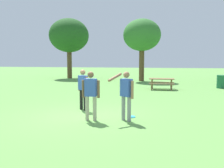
{
  "coord_description": "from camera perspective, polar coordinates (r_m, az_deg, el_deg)",
  "views": [
    {
      "loc": [
        2.89,
        -7.9,
        1.99
      ],
      "look_at": [
        0.55,
        1.86,
        1.0
      ],
      "focal_mm": 37.86,
      "sensor_mm": 36.0,
      "label": 1
    }
  ],
  "objects": [
    {
      "name": "ground_plane",
      "position": [
        8.64,
        -6.49,
        -7.72
      ],
      "size": [
        120.0,
        120.0,
        0.0
      ],
      "primitive_type": "plane",
      "color": "#609947"
    },
    {
      "name": "person_thrower",
      "position": [
        9.58,
        -7.02,
        -0.69
      ],
      "size": [
        0.52,
        0.39,
        1.64
      ],
      "color": "black",
      "rests_on": "ground"
    },
    {
      "name": "person_catcher",
      "position": [
        7.77,
        3.41,
        -1.98
      ],
      "size": [
        0.83,
        0.55,
        1.64
      ],
      "color": "gray",
      "rests_on": "ground"
    },
    {
      "name": "person_bystander",
      "position": [
        7.84,
        -5.14,
        -2.06
      ],
      "size": [
        0.61,
        0.24,
        1.64
      ],
      "color": "#B7AD93",
      "rests_on": "ground"
    },
    {
      "name": "frisbee",
      "position": [
        8.47,
        4.66,
        -7.88
      ],
      "size": [
        0.3,
        0.3,
        0.03
      ],
      "primitive_type": "cylinder",
      "color": "#2D9EDB",
      "rests_on": "ground"
    },
    {
      "name": "picnic_table_near",
      "position": [
        16.8,
        11.9,
        0.64
      ],
      "size": [
        1.73,
        1.46,
        0.77
      ],
      "color": "olive",
      "rests_on": "ground"
    },
    {
      "name": "trash_can_beside_table",
      "position": [
        18.83,
        24.79,
        0.52
      ],
      "size": [
        0.59,
        0.59,
        0.96
      ],
      "color": "#1E663D",
      "rests_on": "ground"
    },
    {
      "name": "tree_tall_left",
      "position": [
        27.63,
        -10.34,
        11.38
      ],
      "size": [
        4.46,
        4.46,
        6.74
      ],
      "color": "brown",
      "rests_on": "ground"
    },
    {
      "name": "tree_broad_center",
      "position": [
        23.5,
        7.24,
        11.52
      ],
      "size": [
        3.63,
        3.63,
        6.02
      ],
      "color": "brown",
      "rests_on": "ground"
    }
  ]
}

